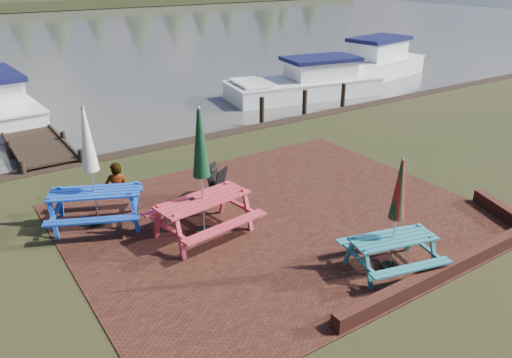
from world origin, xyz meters
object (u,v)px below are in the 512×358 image
object	(u,v)px
picnic_table_blue	(94,186)
person	(115,163)
chalkboard	(217,182)
boat_far	(370,65)
picnic_table_teal	(394,233)
jetty	(23,126)
picnic_table_red	(202,193)
boat_near	(307,84)

from	to	relation	value
picnic_table_blue	person	distance (m)	1.66
chalkboard	boat_far	distance (m)	16.55
picnic_table_blue	boat_far	xyz separation A→B (m)	(16.95, 8.41, -0.48)
picnic_table_teal	jetty	xyz separation A→B (m)	(-4.08, 13.12, -0.67)
picnic_table_red	boat_near	xyz separation A→B (m)	(9.91, 8.77, -0.61)
picnic_table_blue	chalkboard	world-z (taller)	picnic_table_blue
picnic_table_blue	jetty	world-z (taller)	picnic_table_blue
picnic_table_blue	person	size ratio (longest dim) A/B	1.64
picnic_table_red	jetty	world-z (taller)	picnic_table_red
picnic_table_red	person	world-z (taller)	picnic_table_red
boat_near	jetty	bearing A→B (deg)	93.92
chalkboard	picnic_table_red	bearing A→B (deg)	-161.73
chalkboard	person	size ratio (longest dim) A/B	0.51
jetty	boat_far	bearing A→B (deg)	0.34
boat_far	picnic_table_teal	bearing A→B (deg)	125.11
picnic_table_blue	boat_far	world-z (taller)	picnic_table_blue
picnic_table_blue	jetty	bearing A→B (deg)	114.61
chalkboard	boat_near	distance (m)	11.48
picnic_table_teal	boat_far	xyz separation A→B (m)	(12.90, 13.22, -0.32)
boat_near	picnic_table_teal	bearing A→B (deg)	157.27
picnic_table_teal	jetty	bearing A→B (deg)	121.12
person	picnic_table_red	bearing A→B (deg)	128.11
person	picnic_table_teal	bearing A→B (deg)	139.85
picnic_table_red	jetty	distance (m)	10.18
jetty	boat_far	world-z (taller)	boat_far
jetty	chalkboard	bearing A→B (deg)	-71.44
picnic_table_red	jetty	bearing A→B (deg)	92.39
chalkboard	boat_near	xyz separation A→B (m)	(8.80, 7.37, -0.07)
jetty	picnic_table_teal	bearing A→B (deg)	-72.73
chalkboard	boat_near	world-z (taller)	boat_near
jetty	boat_near	world-z (taller)	boat_near
boat_far	picnic_table_blue	bearing A→B (deg)	105.78
picnic_table_teal	chalkboard	distance (m)	4.69
picnic_table_teal	jetty	world-z (taller)	picnic_table_teal
picnic_table_teal	boat_near	distance (m)	14.13
picnic_table_blue	picnic_table_teal	bearing A→B (deg)	-25.48
jetty	picnic_table_red	bearing A→B (deg)	-79.93
picnic_table_teal	chalkboard	bearing A→B (deg)	118.61
picnic_table_teal	picnic_table_blue	distance (m)	6.29
picnic_table_teal	chalkboard	xyz separation A→B (m)	(-1.19, 4.52, -0.35)
boat_far	chalkboard	bearing A→B (deg)	111.08
picnic_table_teal	person	world-z (taller)	picnic_table_teal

